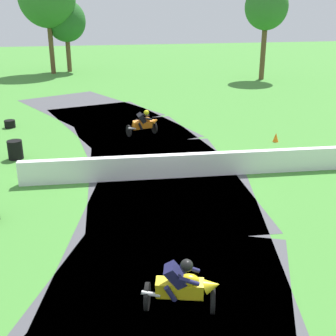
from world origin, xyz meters
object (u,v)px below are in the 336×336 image
Objects in this scene: tire_stack_mid_b at (15,150)px; traffic_cone at (276,137)px; motorcycle_chase_orange at (144,123)px; tire_stack_far at (10,124)px; motorcycle_lead_yellow at (183,286)px.

traffic_cone is (11.91, 0.05, -0.18)m from tire_stack_mid_b.
tire_stack_mid_b is 1.82× the size of traffic_cone.
tire_stack_mid_b reaches higher than traffic_cone.
motorcycle_chase_orange is 7.42m from tire_stack_far.
motorcycle_chase_orange is 6.38m from tire_stack_mid_b.
motorcycle_lead_yellow is at bearing -71.27° from tire_stack_far.
tire_stack_far is (-5.57, 16.42, -0.45)m from motorcycle_lead_yellow.
motorcycle_chase_orange is 3.93× the size of traffic_cone.
motorcycle_chase_orange is at bearing 22.43° from tire_stack_mid_b.
traffic_cone is at bearing -21.61° from motorcycle_chase_orange.
traffic_cone is at bearing 56.87° from motorcycle_lead_yellow.
tire_stack_far is 13.88m from traffic_cone.
motorcycle_lead_yellow is 2.12× the size of tire_stack_mid_b.
tire_stack_mid_b is 1.42× the size of tire_stack_far.
tire_stack_far is at bearing 108.73° from motorcycle_lead_yellow.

